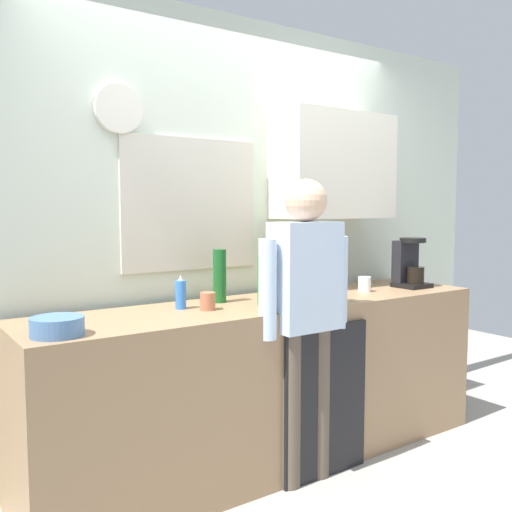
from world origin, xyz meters
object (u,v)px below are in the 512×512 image
object	(u,v)px
cup_terracotta_mug	(208,301)
potted_plant	(319,275)
cup_white_mug	(365,284)
person_at_sink	(305,305)
bottle_green_wine	(220,276)
bottle_clear_soda	(266,280)
coffee_maker	(409,265)
dish_soap	(181,294)
mixing_bowl	(57,326)
bottle_olive_oil	(300,282)

from	to	relation	value
cup_terracotta_mug	potted_plant	size ratio (longest dim) A/B	0.40
cup_white_mug	person_at_sink	xyz separation A→B (m)	(-0.71, -0.27, -0.02)
bottle_green_wine	potted_plant	world-z (taller)	bottle_green_wine
bottle_clear_soda	cup_white_mug	world-z (taller)	bottle_clear_soda
coffee_maker	dish_soap	world-z (taller)	coffee_maker
cup_terracotta_mug	potted_plant	xyz separation A→B (m)	(0.76, -0.00, 0.09)
bottle_green_wine	dish_soap	xyz separation A→B (m)	(-0.27, -0.06, -0.07)
coffee_maker	cup_white_mug	world-z (taller)	coffee_maker
bottle_clear_soda	cup_white_mug	xyz separation A→B (m)	(0.80, 0.04, -0.09)
bottle_clear_soda	cup_white_mug	distance (m)	0.80
dish_soap	potted_plant	bearing A→B (deg)	-7.33
cup_terracotta_mug	bottle_green_wine	bearing A→B (deg)	43.93
potted_plant	mixing_bowl	bearing A→B (deg)	-174.37
bottle_olive_oil	cup_terracotta_mug	bearing A→B (deg)	163.15
bottle_olive_oil	bottle_clear_soda	distance (m)	0.19
bottle_green_wine	coffee_maker	bearing A→B (deg)	-8.24
bottle_green_wine	bottle_olive_oil	size ratio (longest dim) A/B	1.20
coffee_maker	cup_white_mug	distance (m)	0.41
cup_terracotta_mug	person_at_sink	distance (m)	0.51
cup_terracotta_mug	potted_plant	world-z (taller)	potted_plant
bottle_olive_oil	mixing_bowl	bearing A→B (deg)	-179.66
bottle_clear_soda	person_at_sink	world-z (taller)	person_at_sink
mixing_bowl	dish_soap	world-z (taller)	dish_soap
bottle_green_wine	potted_plant	distance (m)	0.61
coffee_maker	potted_plant	size ratio (longest dim) A/B	1.43
cup_white_mug	person_at_sink	bearing A→B (deg)	-159.29
coffee_maker	person_at_sink	world-z (taller)	person_at_sink
bottle_clear_soda	cup_terracotta_mug	world-z (taller)	bottle_clear_soda
potted_plant	dish_soap	world-z (taller)	potted_plant
bottle_green_wine	bottle_olive_oil	world-z (taller)	bottle_green_wine
bottle_olive_oil	bottle_clear_soda	bearing A→B (deg)	150.39
cup_white_mug	potted_plant	bearing A→B (deg)	178.00
coffee_maker	mixing_bowl	xyz separation A→B (m)	(-2.33, -0.13, -0.11)
potted_plant	person_at_sink	xyz separation A→B (m)	(-0.34, -0.28, -0.11)
cup_terracotta_mug	dish_soap	bearing A→B (deg)	133.03
cup_terracotta_mug	mixing_bowl	bearing A→B (deg)	-168.99
bottle_green_wine	bottle_olive_oil	xyz separation A→B (m)	(0.32, -0.31, -0.02)
dish_soap	person_at_sink	xyz separation A→B (m)	(0.52, -0.39, -0.05)
cup_terracotta_mug	dish_soap	world-z (taller)	dish_soap
cup_white_mug	bottle_clear_soda	bearing A→B (deg)	-177.07
bottle_olive_oil	cup_white_mug	world-z (taller)	bottle_olive_oil
potted_plant	bottle_green_wine	bearing A→B (deg)	163.99
bottle_olive_oil	mixing_bowl	xyz separation A→B (m)	(-1.30, -0.01, -0.08)
coffee_maker	mixing_bowl	bearing A→B (deg)	-176.90
bottle_olive_oil	person_at_sink	xyz separation A→B (m)	(-0.07, -0.13, -0.10)
bottle_green_wine	cup_white_mug	bearing A→B (deg)	-10.74
bottle_olive_oil	cup_white_mug	xyz separation A→B (m)	(0.63, 0.13, -0.08)
bottle_clear_soda	mixing_bowl	xyz separation A→B (m)	(-1.14, -0.10, -0.10)
coffee_maker	cup_white_mug	bearing A→B (deg)	177.85
bottle_green_wine	mixing_bowl	xyz separation A→B (m)	(-0.98, -0.32, -0.11)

